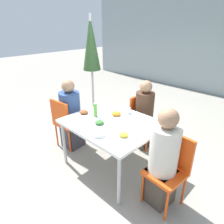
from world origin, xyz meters
TOP-DOWN VIEW (x-y plane):
  - ground_plane at (0.00, 0.00)m, footprint 24.00×24.00m
  - dining_table at (0.00, 0.00)m, footprint 1.24×1.04m
  - chair_left at (-0.91, -0.18)m, footprint 0.44×0.44m
  - person_left at (-0.87, -0.10)m, footprint 0.33×0.33m
  - chair_right at (0.93, 0.00)m, footprint 0.43×0.43m
  - person_right at (0.87, -0.07)m, footprint 0.32×0.32m
  - chair_far at (-0.08, 0.82)m, footprint 0.40×0.40m
  - person_far at (0.00, 0.77)m, footprint 0.30×0.30m
  - closed_umbrella at (-1.31, 0.78)m, footprint 0.36×0.36m
  - plate_0 at (-0.47, -0.12)m, footprint 0.23×0.23m
  - plate_1 at (0.38, -0.19)m, footprint 0.21×0.21m
  - plate_2 at (-0.06, -0.18)m, footprint 0.22×0.22m
  - plate_3 at (-0.09, 0.18)m, footprint 0.25×0.25m
  - bottle at (-0.30, -0.04)m, footprint 0.06×0.06m
  - drinking_cup at (-0.02, 0.38)m, footprint 0.07×0.07m
  - salad_bowl at (0.13, -0.38)m, footprint 0.16×0.16m

SIDE VIEW (x-z plane):
  - ground_plane at x=0.00m, z-range 0.00..0.00m
  - chair_left at x=-0.91m, z-range 0.08..0.96m
  - chair_right at x=0.93m, z-range 0.08..0.96m
  - chair_far at x=-0.08m, z-range 0.08..0.96m
  - person_far at x=0.00m, z-range -0.02..1.16m
  - person_left at x=-0.87m, z-range -0.03..1.17m
  - person_right at x=0.87m, z-range -0.02..1.21m
  - dining_table at x=0.00m, z-range 0.32..1.07m
  - plate_1 at x=0.38m, z-range 0.74..0.80m
  - plate_2 at x=-0.06m, z-range 0.74..0.80m
  - plate_0 at x=-0.47m, z-range 0.74..0.80m
  - plate_3 at x=-0.09m, z-range 0.74..0.81m
  - salad_bowl at x=0.13m, z-range 0.75..0.80m
  - drinking_cup at x=-0.02m, z-range 0.75..0.84m
  - bottle at x=-0.30m, z-range 0.74..0.96m
  - closed_umbrella at x=-1.31m, z-range 0.48..2.64m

